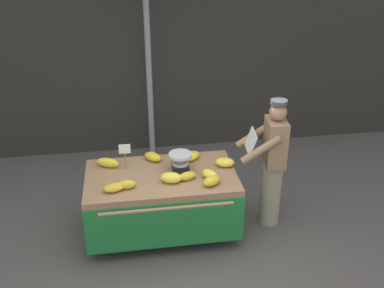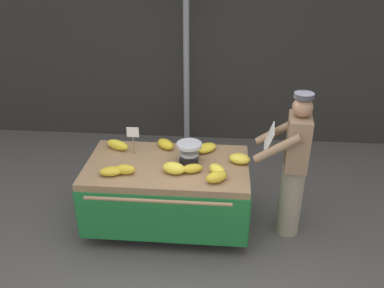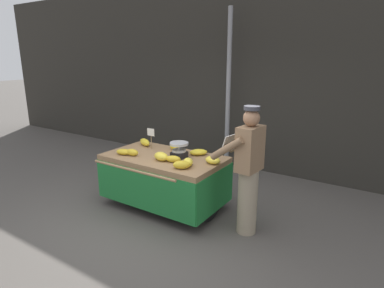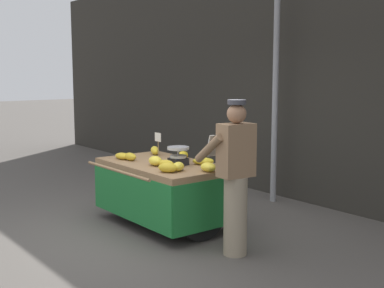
{
  "view_description": "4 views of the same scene",
  "coord_description": "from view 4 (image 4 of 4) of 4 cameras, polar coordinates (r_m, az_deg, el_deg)",
  "views": [
    {
      "loc": [
        -0.58,
        -3.93,
        3.53
      ],
      "look_at": [
        0.14,
        0.69,
        1.21
      ],
      "focal_mm": 41.28,
      "sensor_mm": 36.0,
      "label": 1
    },
    {
      "loc": [
        0.36,
        -3.22,
        3.1
      ],
      "look_at": [
        0.04,
        0.62,
        1.12
      ],
      "focal_mm": 37.96,
      "sensor_mm": 36.0,
      "label": 2
    },
    {
      "loc": [
        2.68,
        -3.03,
        2.3
      ],
      "look_at": [
        0.22,
        0.74,
        1.07
      ],
      "focal_mm": 30.17,
      "sensor_mm": 36.0,
      "label": 3
    },
    {
      "loc": [
        5.17,
        -3.09,
        2.02
      ],
      "look_at": [
        0.25,
        0.76,
        1.13
      ],
      "focal_mm": 48.04,
      "sensor_mm": 36.0,
      "label": 4
    }
  ],
  "objects": [
    {
      "name": "banana_bunch_1",
      "position": [
        6.14,
        -1.55,
        -2.52
      ],
      "size": [
        0.24,
        0.26,
        0.11
      ],
      "primitive_type": "ellipsoid",
      "rotation": [
        0.0,
        0.0,
        0.63
      ],
      "color": "yellow",
      "rests_on": "banana_cart"
    },
    {
      "name": "banana_bunch_4",
      "position": [
        6.5,
        -4.08,
        -1.88
      ],
      "size": [
        0.28,
        0.22,
        0.12
      ],
      "primitive_type": "ellipsoid",
      "rotation": [
        0.0,
        0.0,
        1.3
      ],
      "color": "yellow",
      "rests_on": "banana_cart"
    },
    {
      "name": "banana_bunch_9",
      "position": [
        6.9,
        -6.88,
        -1.4
      ],
      "size": [
        0.22,
        0.12,
        0.11
      ],
      "primitive_type": "ellipsoid",
      "rotation": [
        0.0,
        0.0,
        1.61
      ],
      "color": "gold",
      "rests_on": "banana_cart"
    },
    {
      "name": "weighing_scale",
      "position": [
        6.52,
        -1.54,
        -1.32
      ],
      "size": [
        0.28,
        0.28,
        0.24
      ],
      "color": "black",
      "rests_on": "banana_cart"
    },
    {
      "name": "banana_bunch_7",
      "position": [
        7.37,
        -4.14,
        -0.71
      ],
      "size": [
        0.32,
        0.23,
        0.12
      ],
      "primitive_type": "ellipsoid",
      "rotation": [
        0.0,
        0.0,
        1.14
      ],
      "color": "yellow",
      "rests_on": "banana_cart"
    },
    {
      "name": "banana_bunch_3",
      "position": [
        6.36,
        -2.87,
        -2.21
      ],
      "size": [
        0.25,
        0.18,
        0.1
      ],
      "primitive_type": "ellipsoid",
      "rotation": [
        0.0,
        0.0,
        1.9
      ],
      "color": "gold",
      "rests_on": "banana_cart"
    },
    {
      "name": "price_sign",
      "position": [
        7.11,
        -3.8,
        0.51
      ],
      "size": [
        0.14,
        0.01,
        0.34
      ],
      "color": "#997A51",
      "rests_on": "banana_cart"
    },
    {
      "name": "banana_bunch_5",
      "position": [
        6.05,
        -2.71,
        -2.65
      ],
      "size": [
        0.27,
        0.24,
        0.11
      ],
      "primitive_type": "ellipsoid",
      "rotation": [
        0.0,
        0.0,
        2.13
      ],
      "color": "gold",
      "rests_on": "banana_cart"
    },
    {
      "name": "banana_bunch_6",
      "position": [
        7.0,
        -7.71,
        -1.34
      ],
      "size": [
        0.27,
        0.2,
        0.09
      ],
      "primitive_type": "ellipsoid",
      "rotation": [
        0.0,
        0.0,
        1.8
      ],
      "color": "gold",
      "rests_on": "banana_cart"
    },
    {
      "name": "banana_bunch_2",
      "position": [
        6.11,
        1.81,
        -2.57
      ],
      "size": [
        0.27,
        0.22,
        0.11
      ],
      "primitive_type": "ellipsoid",
      "rotation": [
        0.0,
        0.0,
        1.31
      ],
      "color": "yellow",
      "rests_on": "banana_cart"
    },
    {
      "name": "back_wall",
      "position": [
        8.13,
        12.58,
        7.3
      ],
      "size": [
        16.0,
        0.24,
        3.86
      ],
      "primitive_type": "cube",
      "color": "#2D2B26",
      "rests_on": "ground"
    },
    {
      "name": "banana_bunch_0",
      "position": [
        6.96,
        -1.01,
        -1.25
      ],
      "size": [
        0.28,
        0.28,
        0.11
      ],
      "primitive_type": "ellipsoid",
      "rotation": [
        0.0,
        0.0,
        0.79
      ],
      "color": "gold",
      "rests_on": "banana_cart"
    },
    {
      "name": "banana_bunch_8",
      "position": [
        6.56,
        1.25,
        -1.91
      ],
      "size": [
        0.32,
        0.31,
        0.09
      ],
      "primitive_type": "ellipsoid",
      "rotation": [
        0.0,
        0.0,
        2.34
      ],
      "color": "yellow",
      "rests_on": "banana_cart"
    },
    {
      "name": "street_pole",
      "position": [
        7.95,
        9.22,
        4.99
      ],
      "size": [
        0.09,
        0.09,
        3.2
      ],
      "primitive_type": "cylinder",
      "color": "gray",
      "rests_on": "ground"
    },
    {
      "name": "banana_cart",
      "position": [
        6.74,
        -3.19,
        -3.93
      ],
      "size": [
        1.84,
        1.24,
        0.83
      ],
      "color": "#93704C",
      "rests_on": "ground"
    },
    {
      "name": "ground_plane",
      "position": [
        6.35,
        -6.89,
        -10.47
      ],
      "size": [
        60.0,
        60.0,
        0.0
      ],
      "primitive_type": "plane",
      "color": "#514C47"
    },
    {
      "name": "vendor_person",
      "position": [
        5.62,
        4.79,
        -3.65
      ],
      "size": [
        0.61,
        0.56,
        1.71
      ],
      "color": "gray",
      "rests_on": "ground"
    }
  ]
}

